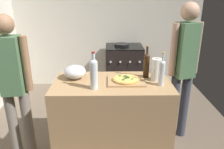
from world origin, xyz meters
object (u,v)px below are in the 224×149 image
pizza (126,79)px  wine_bottle_dark (146,64)px  wine_bottle_amber (162,72)px  person_in_red (184,65)px  wine_bottle_green (94,73)px  stove (124,69)px  paper_towel_roll (157,70)px  person_in_stripes (13,82)px  mixing_bowl (75,72)px

pizza → wine_bottle_dark: wine_bottle_dark is taller
wine_bottle_amber → person_in_red: person_in_red is taller
wine_bottle_green → stove: bearing=77.3°
pizza → stove: 1.80m
paper_towel_roll → person_in_stripes: person_in_stripes is taller
mixing_bowl → paper_towel_roll: (0.90, -0.07, 0.05)m
wine_bottle_amber → wine_bottle_dark: bearing=117.1°
paper_towel_roll → person_in_stripes: (-1.52, -0.13, -0.08)m
wine_bottle_green → paper_towel_roll: bearing=18.2°
wine_bottle_dark → stove: (-0.14, 1.59, -0.60)m
stove → person_in_red: person_in_red is taller
mixing_bowl → stove: (0.66, 1.62, -0.52)m
mixing_bowl → person_in_red: 1.28m
pizza → stove: pizza is taller
mixing_bowl → wine_bottle_amber: bearing=-12.7°
pizza → wine_bottle_green: (-0.34, -0.18, 0.14)m
paper_towel_roll → pizza: bearing=-172.7°
paper_towel_roll → stove: size_ratio=0.27×
paper_towel_roll → wine_bottle_dark: wine_bottle_dark is taller
wine_bottle_green → mixing_bowl: bearing=129.1°
mixing_bowl → person_in_stripes: 0.64m
mixing_bowl → person_in_red: person_in_red is taller
mixing_bowl → wine_bottle_green: size_ratio=0.66×
wine_bottle_green → wine_bottle_dark: size_ratio=1.02×
stove → person_in_red: 1.69m
paper_towel_roll → wine_bottle_green: bearing=-161.8°
mixing_bowl → person_in_red: (1.27, 0.15, 0.03)m
mixing_bowl → wine_bottle_dark: wine_bottle_dark is taller
pizza → wine_bottle_dark: size_ratio=0.79×
wine_bottle_green → person_in_stripes: person_in_stripes is taller
wine_bottle_green → wine_bottle_amber: (0.69, 0.08, -0.02)m
stove → person_in_stripes: bearing=-125.1°
stove → wine_bottle_green: bearing=-102.7°
wine_bottle_dark → person_in_stripes: (-1.42, -0.22, -0.11)m
paper_towel_roll → wine_bottle_green: size_ratio=0.66×
paper_towel_roll → person_in_red: (0.37, 0.22, -0.02)m
wine_bottle_amber → person_in_red: size_ratio=0.21×
stove → person_in_stripes: size_ratio=0.57×
wine_bottle_dark → person_in_red: size_ratio=0.22×
wine_bottle_green → wine_bottle_amber: 0.70m
stove → person_in_red: (0.61, -1.47, 0.55)m
pizza → stove: (0.09, 1.73, -0.47)m
paper_towel_roll → wine_bottle_green: wine_bottle_green is taller
wine_bottle_dark → person_in_stripes: 1.44m
pizza → wine_bottle_amber: wine_bottle_amber is taller
paper_towel_roll → wine_bottle_amber: size_ratio=0.71×
pizza → person_in_red: person_in_red is taller
person_in_stripes → person_in_red: 1.92m
person_in_stripes → wine_bottle_amber: bearing=-0.5°
wine_bottle_amber → pizza: bearing=164.5°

